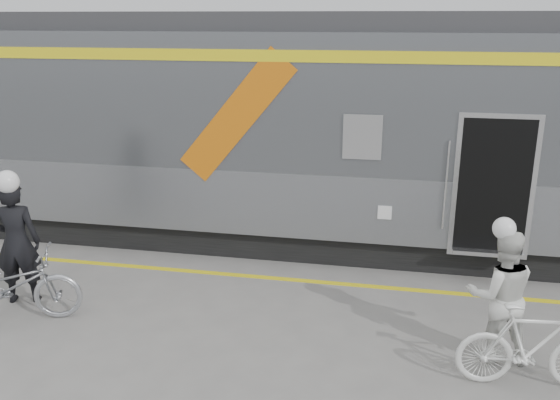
% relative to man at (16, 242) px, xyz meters
% --- Properties ---
extents(ground, '(90.00, 90.00, 0.00)m').
position_rel_man_xyz_m(ground, '(3.57, -0.68, -0.92)').
color(ground, slate).
rests_on(ground, ground).
extents(train, '(24.00, 3.17, 4.10)m').
position_rel_man_xyz_m(train, '(4.57, 3.52, 1.14)').
color(train, black).
rests_on(train, ground).
extents(safety_strip, '(24.00, 0.12, 0.01)m').
position_rel_man_xyz_m(safety_strip, '(3.57, 1.47, -0.91)').
color(safety_strip, yellow).
rests_on(safety_strip, ground).
extents(man, '(0.77, 0.63, 1.84)m').
position_rel_man_xyz_m(man, '(0.00, 0.00, 0.00)').
color(man, black).
rests_on(man, ground).
extents(bicycle_left, '(2.04, 1.24, 1.01)m').
position_rel_man_xyz_m(bicycle_left, '(0.20, -0.55, -0.41)').
color(bicycle_left, '#A7AAAF').
rests_on(bicycle_left, ground).
extents(woman, '(0.86, 0.70, 1.67)m').
position_rel_man_xyz_m(woman, '(6.60, -0.24, -0.09)').
color(woman, silver).
rests_on(woman, ground).
extents(bicycle_right, '(1.72, 0.63, 1.01)m').
position_rel_man_xyz_m(bicycle_right, '(6.90, -0.79, -0.41)').
color(bicycle_right, silver).
rests_on(bicycle_right, ground).
extents(helmet_man, '(0.32, 0.32, 0.32)m').
position_rel_man_xyz_m(helmet_man, '(0.00, 0.00, 1.08)').
color(helmet_man, white).
rests_on(helmet_man, man).
extents(helmet_woman, '(0.27, 0.27, 0.27)m').
position_rel_man_xyz_m(helmet_woman, '(6.60, -0.24, 0.88)').
color(helmet_woman, white).
rests_on(helmet_woman, woman).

